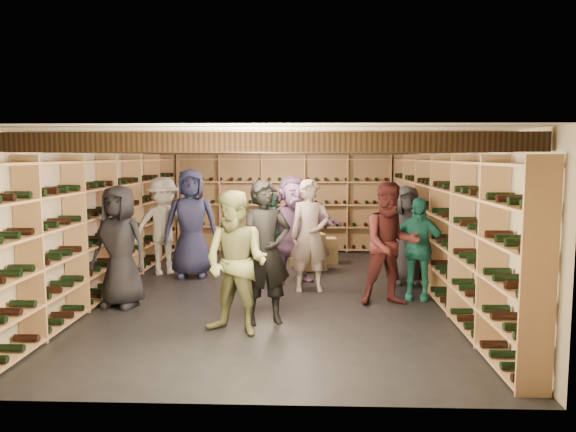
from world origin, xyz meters
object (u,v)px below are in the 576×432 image
(crate_loose, at_px, (305,262))
(person_2, at_px, (236,263))
(person_8, at_px, (391,244))
(person_4, at_px, (417,249))
(person_9, at_px, (163,226))
(person_7, at_px, (310,236))
(person_12, at_px, (405,235))
(person_1, at_px, (265,252))
(crate_stack_left, at_px, (311,252))
(person_10, at_px, (272,234))
(crate_stack_right, at_px, (324,251))
(person_11, at_px, (293,229))
(person_0, at_px, (120,246))
(person_6, at_px, (191,223))

(crate_loose, xyz_separation_m, person_2, (-0.79, -4.19, 0.78))
(person_8, bearing_deg, person_4, 28.19)
(person_8, distance_m, person_9, 4.27)
(person_7, xyz_separation_m, person_12, (1.59, 0.62, -0.06))
(person_1, bearing_deg, crate_stack_left, 62.02)
(person_7, xyz_separation_m, person_9, (-2.64, 1.19, -0.01))
(person_9, relative_size, person_10, 1.18)
(crate_stack_right, relative_size, person_11, 0.29)
(person_0, relative_size, person_11, 0.95)
(person_0, xyz_separation_m, person_2, (1.80, -1.17, 0.00))
(person_1, height_order, person_8, person_1)
(crate_stack_right, bearing_deg, person_11, -108.88)
(person_2, distance_m, person_9, 3.81)
(person_0, xyz_separation_m, person_6, (0.60, 1.98, 0.09))
(person_1, relative_size, person_12, 1.11)
(crate_stack_left, height_order, person_8, person_8)
(crate_stack_left, relative_size, crate_stack_right, 1.27)
(crate_stack_left, distance_m, person_11, 1.23)
(crate_loose, relative_size, person_10, 0.34)
(crate_loose, distance_m, person_2, 4.34)
(crate_stack_left, distance_m, person_2, 3.99)
(person_2, distance_m, person_7, 2.35)
(person_4, bearing_deg, person_1, -134.31)
(person_1, bearing_deg, person_8, 11.13)
(person_7, relative_size, person_11, 0.98)
(person_1, height_order, person_2, person_1)
(crate_stack_left, distance_m, person_12, 1.95)
(person_4, height_order, person_9, person_9)
(person_11, xyz_separation_m, person_12, (1.88, -0.01, -0.08))
(person_10, distance_m, person_11, 0.71)
(person_6, relative_size, person_10, 1.29)
(person_7, bearing_deg, person_1, -116.00)
(person_8, bearing_deg, person_11, 127.47)
(person_1, height_order, person_10, person_1)
(crate_loose, bearing_deg, person_11, -98.13)
(person_11, bearing_deg, person_6, 145.15)
(person_4, bearing_deg, person_10, 159.16)
(crate_stack_left, xyz_separation_m, crate_stack_right, (0.26, 0.63, -0.08))
(crate_stack_left, xyz_separation_m, person_2, (-0.90, -3.85, 0.52))
(crate_stack_left, relative_size, person_9, 0.39)
(person_2, bearing_deg, crate_stack_right, 97.78)
(person_0, distance_m, person_12, 4.57)
(crate_stack_right, xyz_separation_m, person_7, (-0.28, -2.30, 0.63))
(person_11, bearing_deg, person_10, 100.48)
(crate_stack_left, relative_size, person_6, 0.36)
(person_7, bearing_deg, person_6, 147.48)
(crate_loose, height_order, person_4, person_4)
(person_10, bearing_deg, person_0, -146.72)
(crate_loose, bearing_deg, crate_stack_left, -71.94)
(person_2, distance_m, person_4, 3.03)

